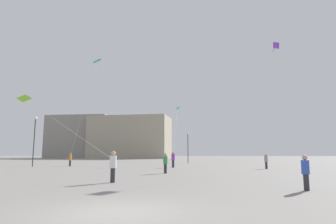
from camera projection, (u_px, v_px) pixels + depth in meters
ground_plane at (117, 212)px, 8.07m from camera, size 300.00×300.00×0.00m
person_in_purple at (173, 159)px, 32.82m from camera, size 0.41×0.41×1.86m
person_in_white at (113, 165)px, 16.29m from camera, size 0.39×0.39×1.81m
person_in_orange at (70, 159)px, 35.88m from camera, size 0.35×0.35×1.62m
person_in_blue at (306, 171)px, 12.83m from camera, size 0.35×0.35×1.61m
person_in_grey at (266, 160)px, 30.08m from camera, size 0.35×0.35×1.62m
person_in_green at (165, 162)px, 23.50m from camera, size 0.37×0.37×1.68m
kite_emerald_delta at (96, 62)px, 41.23m from camera, size 2.53×4.34×14.22m
kite_lime_delta at (27, 100)px, 22.23m from camera, size 9.37×4.89×5.02m
kite_violet_delta at (276, 50)px, 27.98m from camera, size 0.99×4.33×11.28m
kite_cyan_delta at (178, 110)px, 41.37m from camera, size 0.73×8.45×7.21m
building_left_hall at (81, 137)px, 95.69m from camera, size 20.78×12.75×14.03m
building_centre_hall at (131, 138)px, 90.35m from camera, size 25.66×14.81×13.17m
lamppost_east at (35, 134)px, 35.49m from camera, size 0.36×0.36×6.27m
lamppost_west at (188, 142)px, 47.12m from camera, size 0.36×0.36×5.14m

